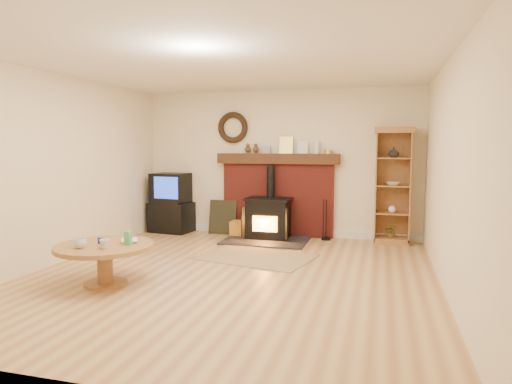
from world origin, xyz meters
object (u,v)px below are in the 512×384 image
(tv_unit, at_px, (171,204))
(curio_cabinet, at_px, (393,186))
(wood_stove, at_px, (268,219))
(coffee_table, at_px, (104,252))

(tv_unit, relative_size, curio_cabinet, 0.58)
(tv_unit, bearing_deg, wood_stove, -5.78)
(wood_stove, relative_size, coffee_table, 1.24)
(wood_stove, height_order, curio_cabinet, curio_cabinet)
(wood_stove, xyz_separation_m, curio_cabinet, (2.05, 0.28, 0.61))
(tv_unit, bearing_deg, curio_cabinet, 1.24)
(wood_stove, xyz_separation_m, tv_unit, (-1.93, 0.20, 0.18))
(curio_cabinet, height_order, coffee_table, curio_cabinet)
(wood_stove, distance_m, curio_cabinet, 2.16)
(wood_stove, bearing_deg, curio_cabinet, 7.81)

